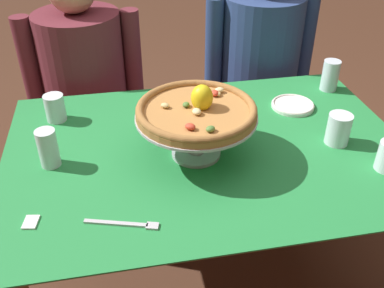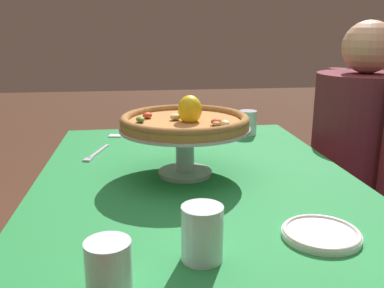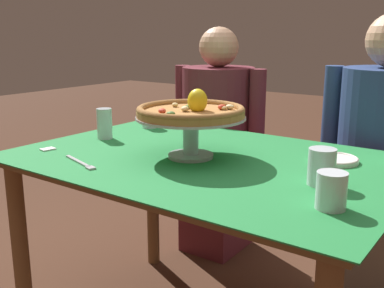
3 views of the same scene
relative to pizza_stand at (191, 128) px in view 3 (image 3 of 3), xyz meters
name	(u,v)px [view 3 (image 3 of 3)]	position (x,y,z in m)	size (l,w,h in m)	color
dining_table	(206,185)	(0.04, 0.03, -0.20)	(1.31, 0.91, 0.73)	brown
pizza_stand	(191,128)	(0.00, 0.00, 0.00)	(0.37, 0.37, 0.14)	#B7B7C1
pizza	(191,111)	(0.00, 0.00, 0.06)	(0.36, 0.36, 0.09)	#AD753D
water_glass_side_right	(322,169)	(0.47, -0.02, -0.06)	(0.08, 0.08, 0.10)	silver
water_glass_front_right	(331,193)	(0.56, -0.18, -0.06)	(0.07, 0.07, 0.09)	silver
water_glass_back_left	(150,118)	(-0.45, 0.30, -0.06)	(0.07, 0.07, 0.10)	silver
water_glass_side_left	(104,125)	(-0.45, 0.03, -0.05)	(0.06, 0.06, 0.12)	silver
side_plate	(334,159)	(0.42, 0.23, -0.09)	(0.16, 0.16, 0.02)	white
dinner_fork	(81,163)	(-0.24, -0.28, -0.10)	(0.19, 0.07, 0.01)	#B7B7C1
sugar_packet	(48,149)	(-0.48, -0.22, -0.10)	(0.05, 0.04, 0.01)	white
diner_left	(218,144)	(-0.36, 0.74, -0.25)	(0.52, 0.37, 1.17)	maroon
diner_right	(382,164)	(0.45, 0.74, -0.22)	(0.53, 0.38, 1.22)	gray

